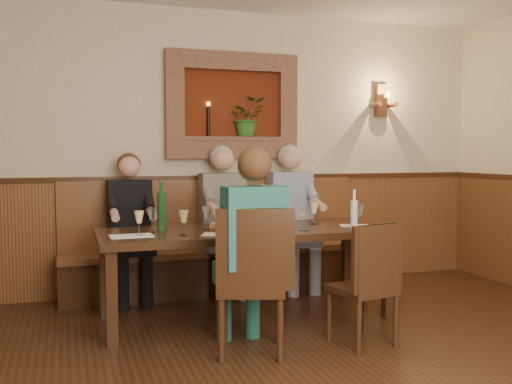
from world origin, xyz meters
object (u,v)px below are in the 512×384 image
at_px(person_bench_right, 293,229).
at_px(wine_bottle_green_b, 162,210).
at_px(dining_table, 246,238).
at_px(water_bottle, 354,214).
at_px(wine_bottle_green_a, 263,210).
at_px(chair_near_left, 251,311).
at_px(spittoon_bucket, 240,214).
at_px(person_bench_left, 131,241).
at_px(bench, 218,259).
at_px(person_bench_mid, 225,233).
at_px(person_chair_front, 250,268).
at_px(chair_near_right, 364,309).

xyz_separation_m(person_bench_right, wine_bottle_green_b, (-1.44, -0.73, 0.31)).
distance_m(dining_table, water_bottle, 0.91).
height_order(dining_table, wine_bottle_green_b, wine_bottle_green_b).
distance_m(person_bench_right, wine_bottle_green_a, 1.10).
xyz_separation_m(dining_table, chair_near_left, (-0.23, -0.82, -0.38)).
distance_m(spittoon_bucket, water_bottle, 0.94).
bearing_deg(person_bench_left, person_bench_right, -0.10).
xyz_separation_m(chair_near_left, spittoon_bucket, (0.15, 0.76, 0.58)).
relative_size(dining_table, wine_bottle_green_b, 6.00).
bearing_deg(wine_bottle_green_a, person_bench_right, 54.12).
bearing_deg(spittoon_bucket, bench, 85.82).
bearing_deg(person_bench_mid, water_bottle, -55.64).
xyz_separation_m(bench, person_bench_left, (-0.85, -0.10, 0.24)).
height_order(chair_near_left, person_chair_front, person_chair_front).
height_order(chair_near_left, person_bench_mid, person_bench_mid).
distance_m(person_bench_right, person_chair_front, 1.89).
height_order(chair_near_left, person_bench_left, person_bench_left).
relative_size(chair_near_left, person_bench_right, 0.70).
bearing_deg(person_chair_front, wine_bottle_green_b, 117.54).
distance_m(bench, spittoon_bucket, 1.14).
relative_size(person_bench_right, person_chair_front, 1.03).
bearing_deg(dining_table, wine_bottle_green_a, -10.25).
relative_size(dining_table, wine_bottle_green_a, 6.46).
bearing_deg(person_bench_left, person_chair_front, -68.70).
bearing_deg(wine_bottle_green_a, chair_near_left, -114.41).
distance_m(spittoon_bucket, wine_bottle_green_b, 0.63).
relative_size(person_chair_front, spittoon_bucket, 5.54).
relative_size(dining_table, water_bottle, 7.29).
bearing_deg(wine_bottle_green_b, person_bench_mid, 45.17).
distance_m(person_bench_left, spittoon_bucket, 1.23).
relative_size(person_bench_mid, spittoon_bucket, 5.65).
height_order(chair_near_right, wine_bottle_green_a, wine_bottle_green_a).
bearing_deg(wine_bottle_green_a, spittoon_bucket, -170.78).
xyz_separation_m(chair_near_right, person_bench_right, (0.15, 1.73, 0.35)).
relative_size(chair_near_right, spittoon_bucket, 3.46).
relative_size(person_bench_left, person_bench_mid, 0.95).
bearing_deg(water_bottle, chair_near_left, -154.39).
bearing_deg(person_bench_left, chair_near_left, -69.36).
xyz_separation_m(bench, chair_near_right, (0.60, -1.83, -0.07)).
relative_size(spittoon_bucket, wine_bottle_green_a, 0.69).
distance_m(dining_table, person_bench_mid, 0.84).
height_order(person_chair_front, wine_bottle_green_a, person_chair_front).
xyz_separation_m(person_chair_front, water_bottle, (1.05, 0.47, 0.29)).
bearing_deg(wine_bottle_green_a, person_chair_front, -115.07).
relative_size(spittoon_bucket, water_bottle, 0.78).
bearing_deg(wine_bottle_green_a, person_bench_mid, 95.93).
distance_m(dining_table, person_chair_front, 0.81).
relative_size(person_bench_left, person_bench_right, 0.94).
bearing_deg(person_bench_mid, spittoon_bucket, -97.45).
height_order(chair_near_right, spittoon_bucket, spittoon_bucket).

